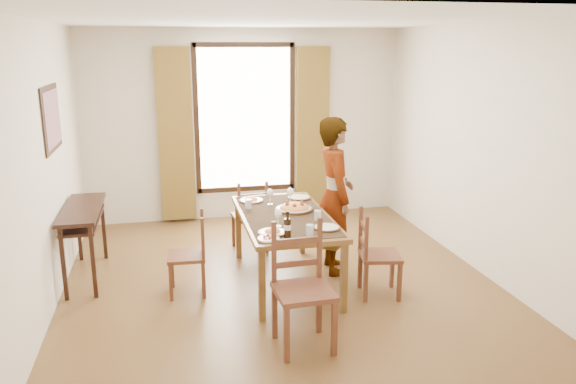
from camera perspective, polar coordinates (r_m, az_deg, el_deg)
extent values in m
plane|color=#512E19|center=(6.10, -0.78, -9.18)|extent=(5.00, 5.00, 0.00)
cube|color=beige|center=(8.11, -4.42, 6.77)|extent=(4.50, 0.10, 2.70)
cube|color=beige|center=(3.36, 7.86, -4.97)|extent=(4.50, 0.10, 2.70)
cube|color=beige|center=(5.68, -23.65, 2.10)|extent=(0.10, 5.00, 2.70)
cube|color=beige|center=(6.51, 19.00, 4.02)|extent=(0.10, 5.00, 2.70)
cube|color=white|center=(5.58, -0.88, 17.29)|extent=(4.50, 5.00, 0.04)
cube|color=white|center=(8.07, -4.41, 7.44)|extent=(1.30, 0.04, 2.00)
cube|color=olive|center=(7.96, -11.35, 5.64)|extent=(0.48, 0.10, 2.40)
cube|color=olive|center=(8.23, 2.48, 6.21)|extent=(0.48, 0.10, 2.40)
cube|color=black|center=(6.20, -22.91, 6.91)|extent=(0.02, 0.86, 0.66)
cube|color=#D85328|center=(6.20, -22.82, 6.91)|extent=(0.01, 0.76, 0.56)
cube|color=black|center=(6.36, -20.20, -1.63)|extent=(0.38, 1.20, 0.04)
cube|color=black|center=(6.39, -20.11, -2.66)|extent=(0.34, 1.10, 0.03)
cube|color=black|center=(5.99, -21.85, -6.84)|extent=(0.04, 0.04, 0.76)
cube|color=black|center=(7.01, -20.49, -3.58)|extent=(0.04, 0.04, 0.76)
cube|color=black|center=(5.94, -19.18, -6.74)|extent=(0.04, 0.04, 0.76)
cube|color=black|center=(6.97, -18.21, -3.47)|extent=(0.04, 0.04, 0.76)
cube|color=brown|center=(5.86, -0.32, -2.59)|extent=(0.90, 1.75, 0.05)
cube|color=black|center=(5.86, -0.32, -2.33)|extent=(0.83, 1.61, 0.01)
cube|color=brown|center=(5.18, -2.67, -9.48)|extent=(0.06, 0.06, 0.70)
cube|color=brown|center=(6.68, -5.08, -3.83)|extent=(0.06, 0.06, 0.70)
cube|color=brown|center=(5.35, 5.69, -8.70)|extent=(0.06, 0.06, 0.70)
cube|color=brown|center=(6.82, 1.46, -3.39)|extent=(0.06, 0.06, 0.70)
cube|color=#58321D|center=(5.80, -10.27, -6.42)|extent=(0.40, 0.40, 0.04)
cube|color=#58321D|center=(6.03, -11.69, -7.70)|extent=(0.04, 0.04, 0.40)
cube|color=#58321D|center=(6.02, -8.62, -7.59)|extent=(0.04, 0.04, 0.40)
cube|color=#58321D|center=(5.74, -11.82, -8.92)|extent=(0.04, 0.04, 0.40)
cube|color=#58321D|center=(5.73, -8.58, -8.80)|extent=(0.04, 0.04, 0.40)
cube|color=#58321D|center=(5.88, -8.69, -3.77)|extent=(0.03, 0.03, 0.45)
cube|color=#58321D|center=(5.57, -8.65, -4.81)|extent=(0.03, 0.03, 0.45)
cube|color=#58321D|center=(5.75, -8.64, -5.11)|extent=(0.04, 0.32, 0.04)
cube|color=#58321D|center=(5.70, -8.70, -3.60)|extent=(0.04, 0.32, 0.04)
cube|color=#58321D|center=(6.92, -3.92, -2.49)|extent=(0.43, 0.43, 0.04)
cube|color=#58321D|center=(7.18, -2.91, -3.60)|extent=(0.04, 0.04, 0.42)
cube|color=#58321D|center=(6.87, -2.16, -4.46)|extent=(0.04, 0.04, 0.42)
cube|color=#58321D|center=(7.11, -5.56, -3.86)|extent=(0.04, 0.04, 0.42)
cube|color=#58321D|center=(6.79, -4.92, -4.74)|extent=(0.04, 0.04, 0.42)
cube|color=#58321D|center=(6.73, -2.17, -0.87)|extent=(0.03, 0.03, 0.47)
cube|color=#58321D|center=(6.65, -4.99, -1.12)|extent=(0.03, 0.03, 0.47)
cube|color=#58321D|center=(6.71, -3.56, -1.77)|extent=(0.34, 0.06, 0.05)
cube|color=#58321D|center=(6.67, -3.58, -0.37)|extent=(0.34, 0.06, 0.05)
cube|color=#58321D|center=(4.70, 1.62, -10.07)|extent=(0.49, 0.49, 0.04)
cube|color=#58321D|center=(4.59, -0.14, -14.21)|extent=(0.04, 0.04, 0.50)
cube|color=#58321D|center=(4.94, -1.37, -12.02)|extent=(0.04, 0.04, 0.50)
cube|color=#58321D|center=(4.70, 4.72, -13.55)|extent=(0.04, 0.04, 0.50)
cube|color=#58321D|center=(5.04, 3.16, -11.47)|extent=(0.04, 0.04, 0.50)
cube|color=#58321D|center=(4.73, -1.44, -6.23)|extent=(0.04, 0.04, 0.56)
cube|color=#58321D|center=(4.83, 3.21, -5.78)|extent=(0.04, 0.04, 0.56)
cube|color=#58321D|center=(4.82, 0.91, -7.25)|extent=(0.40, 0.05, 0.06)
cube|color=#58321D|center=(4.75, 0.92, -5.01)|extent=(0.40, 0.05, 0.06)
cube|color=#58321D|center=(5.74, 9.34, -6.41)|extent=(0.46, 0.46, 0.04)
cube|color=#58321D|center=(5.71, 11.25, -8.92)|extent=(0.04, 0.04, 0.42)
cube|color=#58321D|center=(5.64, 7.89, -9.06)|extent=(0.04, 0.04, 0.42)
cube|color=#58321D|center=(6.01, 10.52, -7.65)|extent=(0.04, 0.04, 0.42)
cube|color=#58321D|center=(5.94, 7.34, -7.76)|extent=(0.04, 0.04, 0.42)
cube|color=#58321D|center=(5.47, 7.96, -4.82)|extent=(0.03, 0.03, 0.47)
cube|color=#58321D|center=(5.79, 7.39, -3.71)|extent=(0.03, 0.03, 0.47)
cube|color=#58321D|center=(5.66, 7.63, -5.14)|extent=(0.08, 0.33, 0.05)
cube|color=#58321D|center=(5.61, 7.69, -3.53)|extent=(0.08, 0.33, 0.05)
imported|color=#9A9DA2|center=(6.17, 4.77, -0.38)|extent=(0.68, 0.48, 1.73)
cylinder|color=silver|center=(5.66, 3.03, -2.39)|extent=(0.07, 0.07, 0.10)
cylinder|color=silver|center=(6.07, -4.04, -1.23)|extent=(0.07, 0.07, 0.10)
cylinder|color=silver|center=(5.23, 2.23, -3.87)|extent=(0.07, 0.07, 0.10)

